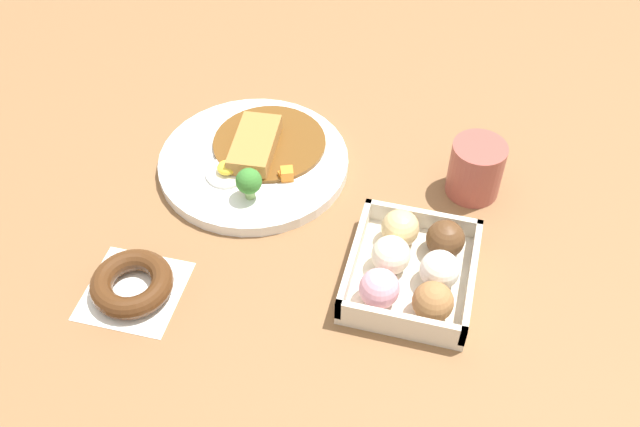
{
  "coord_description": "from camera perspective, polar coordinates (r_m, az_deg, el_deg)",
  "views": [
    {
      "loc": [
        -0.67,
        -0.19,
        0.73
      ],
      "look_at": [
        -0.04,
        -0.03,
        0.03
      ],
      "focal_mm": 39.64,
      "sensor_mm": 36.0,
      "label": 1
    }
  ],
  "objects": [
    {
      "name": "ground_plane",
      "position": [
        1.01,
        -0.87,
        0.73
      ],
      "size": [
        1.6,
        1.6,
        0.0
      ],
      "primitive_type": "plane",
      "color": "brown"
    },
    {
      "name": "curry_plate",
      "position": [
        1.06,
        -5.27,
        4.35
      ],
      "size": [
        0.28,
        0.28,
        0.07
      ],
      "color": "white",
      "rests_on": "ground_plane"
    },
    {
      "name": "donut_box",
      "position": [
        0.9,
        7.53,
        -4.34
      ],
      "size": [
        0.18,
        0.16,
        0.06
      ],
      "color": "beige",
      "rests_on": "ground_plane"
    },
    {
      "name": "chocolate_ring_donut",
      "position": [
        0.93,
        -14.93,
        -5.53
      ],
      "size": [
        0.12,
        0.12,
        0.03
      ],
      "color": "white",
      "rests_on": "ground_plane"
    },
    {
      "name": "coffee_mug",
      "position": [
        1.02,
        12.46,
        3.53
      ],
      "size": [
        0.08,
        0.08,
        0.08
      ],
      "primitive_type": "cylinder",
      "color": "#9E4C42",
      "rests_on": "ground_plane"
    }
  ]
}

